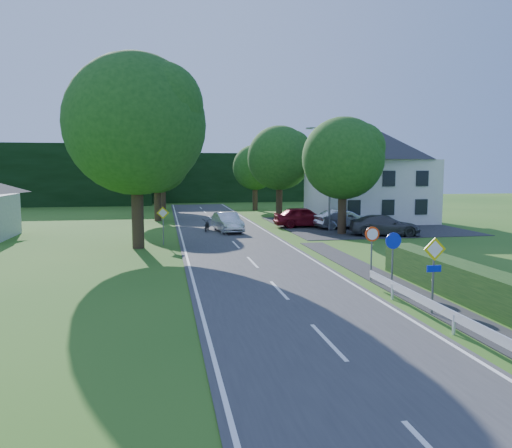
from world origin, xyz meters
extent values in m
cube|color=#38373A|center=(0.00, 20.00, 0.02)|extent=(7.00, 80.00, 0.04)
cube|color=black|center=(12.00, 33.00, 0.02)|extent=(14.00, 16.00, 0.04)
cube|color=white|center=(-3.25, 20.00, 0.04)|extent=(0.12, 80.00, 0.01)
cube|color=white|center=(3.25, 20.00, 0.04)|extent=(0.12, 80.00, 0.01)
cube|color=black|center=(8.00, 66.00, 3.50)|extent=(30.00, 5.00, 7.00)
cube|color=silver|center=(14.00, 36.00, 2.80)|extent=(10.00, 8.00, 5.60)
pyramid|color=#26252B|center=(14.00, 36.00, 7.10)|extent=(10.60, 8.40, 3.00)
cylinder|color=slate|center=(8.20, 30.00, 4.00)|extent=(0.16, 0.16, 8.00)
cylinder|color=slate|center=(7.40, 30.00, 7.90)|extent=(1.70, 0.10, 0.10)
cube|color=slate|center=(6.50, 30.00, 7.85)|extent=(0.50, 0.18, 0.12)
cylinder|color=slate|center=(4.30, 8.00, 1.20)|extent=(0.07, 0.07, 2.40)
cube|color=yellow|center=(4.30, 7.97, 2.20)|extent=(0.78, 0.04, 0.78)
cube|color=white|center=(4.30, 7.97, 2.20)|extent=(0.57, 0.05, 0.57)
cube|color=#0C23C2|center=(4.30, 7.97, 1.55)|extent=(0.50, 0.04, 0.22)
cylinder|color=slate|center=(4.30, 11.00, 1.10)|extent=(0.07, 0.07, 2.20)
cylinder|color=#0C23C2|center=(4.30, 10.97, 2.05)|extent=(0.64, 0.04, 0.64)
cylinder|color=slate|center=(4.30, 13.00, 1.10)|extent=(0.07, 0.07, 2.20)
cylinder|color=#F13E0E|center=(4.30, 12.97, 2.05)|extent=(0.64, 0.04, 0.64)
cylinder|color=white|center=(4.30, 12.95, 2.05)|extent=(0.48, 0.04, 0.48)
cylinder|color=slate|center=(-4.50, 25.00, 1.10)|extent=(0.07, 0.07, 2.20)
cube|color=yellow|center=(-4.50, 24.97, 2.05)|extent=(0.78, 0.04, 0.78)
cube|color=white|center=(-4.50, 24.97, 2.05)|extent=(0.57, 0.05, 0.57)
imported|color=silver|center=(0.30, 30.56, 0.77)|extent=(2.09, 4.60, 1.46)
imported|color=black|center=(-1.20, 31.08, 0.52)|extent=(1.03, 1.94, 0.97)
imported|color=maroon|center=(6.87, 32.63, 0.87)|extent=(4.88, 1.97, 1.66)
imported|color=#AEADB2|center=(9.70, 31.00, 0.79)|extent=(4.77, 2.37, 1.50)
imported|color=#444549|center=(11.17, 26.50, 0.77)|extent=(5.35, 3.14, 1.46)
imported|color=#BABCC2|center=(15.88, 33.61, 0.75)|extent=(5.35, 2.95, 1.42)
imported|color=red|center=(11.59, 34.59, 1.06)|extent=(2.56, 2.60, 2.04)
camera|label=1|loc=(-4.42, -6.86, 4.84)|focal=35.00mm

